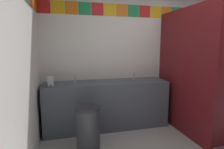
{
  "coord_description": "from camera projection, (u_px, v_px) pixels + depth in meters",
  "views": [
    {
      "loc": [
        -1.65,
        -1.77,
        1.47
      ],
      "look_at": [
        -0.92,
        1.1,
        1.02
      ],
      "focal_mm": 29.74,
      "sensor_mm": 36.0,
      "label": 1
    }
  ],
  "objects": [
    {
      "name": "wall_back",
      "position": [
        148.0,
        52.0,
        3.78
      ],
      "size": [
        4.17,
        0.09,
        2.68
      ],
      "color": "white",
      "rests_on": "ground_plane"
    },
    {
      "name": "soap_dispenser",
      "position": [
        51.0,
        81.0,
        2.92
      ],
      "size": [
        0.09,
        0.09,
        0.16
      ],
      "color": "#B7BABF",
      "rests_on": "vanity_counter"
    },
    {
      "name": "faucet_left",
      "position": [
        75.0,
        79.0,
        3.26
      ],
      "size": [
        0.04,
        0.1,
        0.14
      ],
      "color": "silver",
      "rests_on": "vanity_counter"
    },
    {
      "name": "toilet",
      "position": [
        198.0,
        105.0,
        3.7
      ],
      "size": [
        0.39,
        0.49,
        0.74
      ],
      "color": "white",
      "rests_on": "ground_plane"
    },
    {
      "name": "wall_side",
      "position": [
        8.0,
        61.0,
        1.6
      ],
      "size": [
        0.09,
        3.39,
        2.68
      ],
      "color": "white",
      "rests_on": "ground_plane"
    },
    {
      "name": "trash_bin",
      "position": [
        88.0,
        128.0,
        2.67
      ],
      "size": [
        0.35,
        0.35,
        0.62
      ],
      "color": "#333338",
      "rests_on": "ground_plane"
    },
    {
      "name": "faucet_right",
      "position": [
        134.0,
        77.0,
        3.53
      ],
      "size": [
        0.04,
        0.1,
        0.14
      ],
      "color": "silver",
      "rests_on": "vanity_counter"
    },
    {
      "name": "vanity_counter",
      "position": [
        107.0,
        104.0,
        3.38
      ],
      "size": [
        2.19,
        0.56,
        0.84
      ],
      "color": "#4C515B",
      "rests_on": "ground_plane"
    },
    {
      "name": "stall_divider",
      "position": [
        201.0,
        74.0,
        2.92
      ],
      "size": [
        0.92,
        1.5,
        2.09
      ],
      "color": "maroon",
      "rests_on": "ground_plane"
    }
  ]
}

